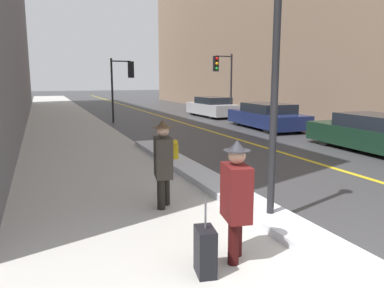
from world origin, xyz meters
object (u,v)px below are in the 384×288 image
(rolling_suitcase, at_px, (205,252))
(traffic_light_far, at_px, (222,72))
(fire_hydrant, at_px, (175,152))
(parked_car_silver, at_px, (212,107))
(pedestrian_nearside, at_px, (236,196))
(pedestrian_in_fedora, at_px, (163,160))
(traffic_light_near, at_px, (124,77))
(lamp_post, at_px, (275,70))
(parked_car_dark_green, at_px, (375,134))
(parked_car_navy, at_px, (267,116))

(rolling_suitcase, bearing_deg, traffic_light_far, 163.32)
(fire_hydrant, bearing_deg, parked_car_silver, 60.49)
(pedestrian_nearside, bearing_deg, pedestrian_in_fedora, -163.78)
(pedestrian_nearside, bearing_deg, parked_car_silver, 166.24)
(pedestrian_nearside, height_order, rolling_suitcase, pedestrian_nearside)
(traffic_light_near, distance_m, pedestrian_in_fedora, 14.84)
(lamp_post, bearing_deg, fire_hydrant, 90.25)
(parked_car_silver, bearing_deg, pedestrian_in_fedora, 149.44)
(parked_car_dark_green, height_order, fire_hydrant, parked_car_dark_green)
(pedestrian_in_fedora, bearing_deg, traffic_light_far, 160.15)
(pedestrian_nearside, bearing_deg, fire_hydrant, 178.73)
(parked_car_dark_green, bearing_deg, traffic_light_far, 1.47)
(parked_car_dark_green, height_order, rolling_suitcase, parked_car_dark_green)
(traffic_light_far, relative_size, fire_hydrant, 5.56)
(pedestrian_in_fedora, distance_m, rolling_suitcase, 2.62)
(lamp_post, xyz_separation_m, pedestrian_nearside, (-1.21, -1.00, -1.63))
(pedestrian_nearside, distance_m, rolling_suitcase, 0.80)
(lamp_post, relative_size, parked_car_navy, 0.83)
(pedestrian_in_fedora, bearing_deg, parked_car_dark_green, 118.22)
(traffic_light_far, distance_m, pedestrian_in_fedora, 16.50)
(traffic_light_far, height_order, parked_car_dark_green, traffic_light_far)
(parked_car_navy, bearing_deg, rolling_suitcase, 146.37)
(pedestrian_nearside, height_order, parked_car_navy, pedestrian_nearside)
(lamp_post, relative_size, traffic_light_far, 1.05)
(lamp_post, bearing_deg, parked_car_dark_green, 30.50)
(traffic_light_near, height_order, parked_car_dark_green, traffic_light_near)
(traffic_light_far, bearing_deg, rolling_suitcase, 58.51)
(lamp_post, height_order, parked_car_navy, lamp_post)
(rolling_suitcase, height_order, fire_hydrant, rolling_suitcase)
(parked_car_navy, bearing_deg, pedestrian_in_fedora, 140.41)
(lamp_post, xyz_separation_m, parked_car_dark_green, (6.72, 3.96, -1.92))
(pedestrian_in_fedora, relative_size, parked_car_navy, 0.33)
(traffic_light_near, bearing_deg, parked_car_dark_green, -69.34)
(parked_car_navy, height_order, rolling_suitcase, parked_car_navy)
(pedestrian_nearside, relative_size, parked_car_dark_green, 0.33)
(lamp_post, bearing_deg, pedestrian_nearside, -140.57)
(traffic_light_near, height_order, parked_car_navy, traffic_light_near)
(pedestrian_in_fedora, bearing_deg, lamp_post, 57.62)
(lamp_post, xyz_separation_m, parked_car_silver, (6.79, 16.77, -1.90))
(traffic_light_far, bearing_deg, lamp_post, 61.89)
(pedestrian_nearside, xyz_separation_m, parked_car_navy, (7.96, 11.42, -0.29))
(lamp_post, xyz_separation_m, fire_hydrant, (-0.02, 4.74, -2.17))
(traffic_light_near, distance_m, pedestrian_nearside, 17.11)
(traffic_light_far, height_order, rolling_suitcase, traffic_light_far)
(lamp_post, bearing_deg, pedestrian_in_fedora, 137.14)
(pedestrian_in_fedora, distance_m, fire_hydrant, 3.73)
(pedestrian_in_fedora, bearing_deg, traffic_light_near, -178.88)
(parked_car_silver, bearing_deg, lamp_post, 155.51)
(traffic_light_near, distance_m, rolling_suitcase, 17.44)
(traffic_light_near, xyz_separation_m, pedestrian_nearside, (-2.16, -16.90, -1.64))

